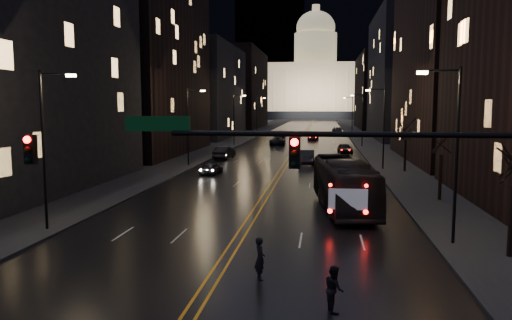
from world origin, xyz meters
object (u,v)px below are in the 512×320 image
at_px(oncoming_car_a, 211,168).
at_px(oncoming_car_b, 224,153).
at_px(bus, 344,184).
at_px(pedestrian_a, 260,259).
at_px(receding_car_a, 307,157).
at_px(pedestrian_b, 334,289).
at_px(traffic_signal, 372,170).

height_order(oncoming_car_a, oncoming_car_b, oncoming_car_b).
bearing_deg(oncoming_car_a, bus, 135.95).
bearing_deg(pedestrian_a, oncoming_car_b, -9.26).
bearing_deg(pedestrian_a, bus, -37.33).
bearing_deg(receding_car_a, oncoming_car_b, 155.04).
height_order(bus, receding_car_a, bus).
bearing_deg(oncoming_car_b, oncoming_car_a, 101.81).
bearing_deg(pedestrian_b, receding_car_a, -11.23).
distance_m(bus, pedestrian_a, 15.20).
bearing_deg(traffic_signal, receding_car_a, 94.43).
distance_m(oncoming_car_a, oncoming_car_b, 14.81).
height_order(receding_car_a, pedestrian_a, pedestrian_a).
xyz_separation_m(traffic_signal, receding_car_a, (-3.41, 43.95, -4.24)).
bearing_deg(receding_car_a, pedestrian_a, -92.31).
height_order(traffic_signal, pedestrian_a, traffic_signal).
bearing_deg(pedestrian_b, oncoming_car_b, 1.28).
xyz_separation_m(oncoming_car_a, pedestrian_b, (11.76, -32.94, 0.14)).
bearing_deg(bus, oncoming_car_a, 122.50).
xyz_separation_m(receding_car_a, pedestrian_a, (-0.58, -40.14, 0.03)).
distance_m(traffic_signal, receding_car_a, 44.29).
bearing_deg(pedestrian_a, receding_car_a, -23.15).
distance_m(pedestrian_a, pedestrian_b, 4.01).
distance_m(traffic_signal, pedestrian_b, 4.55).
relative_size(oncoming_car_a, oncoming_car_b, 0.77).
distance_m(receding_car_a, pedestrian_b, 42.95).
relative_size(traffic_signal, oncoming_car_b, 3.43).
bearing_deg(bus, pedestrian_a, -111.94).
bearing_deg(pedestrian_b, traffic_signal, -149.30).
distance_m(bus, pedestrian_b, 17.46).
height_order(bus, pedestrian_a, bus).
xyz_separation_m(receding_car_a, pedestrian_b, (2.34, -42.89, -0.05)).
distance_m(oncoming_car_b, pedestrian_b, 49.50).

